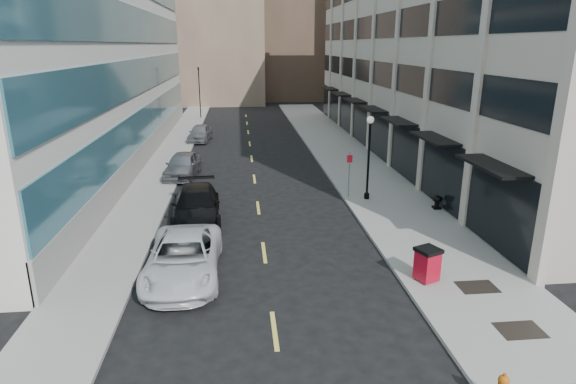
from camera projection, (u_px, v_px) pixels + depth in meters
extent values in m
plane|color=black|center=(280.00, 371.00, 13.31)|extent=(160.00, 160.00, 0.00)
cube|color=gray|center=(363.00, 175.00, 33.04)|extent=(5.00, 80.00, 0.15)
cube|color=gray|center=(156.00, 181.00, 31.67)|extent=(3.00, 80.00, 0.15)
cube|color=#B0A494|center=(464.00, 40.00, 37.99)|extent=(14.00, 46.00, 18.00)
cube|color=black|center=(373.00, 129.00, 39.37)|extent=(0.18, 46.00, 3.60)
cube|color=black|center=(376.00, 73.00, 38.05)|extent=(0.12, 46.00, 1.80)
cube|color=black|center=(379.00, 26.00, 37.02)|extent=(0.12, 46.00, 1.80)
cube|color=#B0A494|center=(486.00, 36.00, 21.15)|extent=(0.35, 0.60, 18.00)
cube|color=#B0A494|center=(433.00, 38.00, 26.85)|extent=(0.35, 0.60, 18.00)
cube|color=#B0A494|center=(398.00, 39.00, 32.56)|extent=(0.35, 0.60, 18.00)
cube|color=#B0A494|center=(374.00, 40.00, 38.26)|extent=(0.35, 0.60, 18.00)
cube|color=#B0A494|center=(356.00, 40.00, 43.97)|extent=(0.35, 0.60, 18.00)
cube|color=#B0A494|center=(343.00, 41.00, 49.67)|extent=(0.35, 0.60, 18.00)
cube|color=#B0A494|center=(332.00, 41.00, 55.37)|extent=(0.35, 0.60, 18.00)
cube|color=black|center=(491.00, 166.00, 19.73)|extent=(1.30, 4.00, 0.12)
cube|color=black|center=(434.00, 138.00, 25.44)|extent=(1.30, 4.00, 0.12)
cube|color=black|center=(398.00, 121.00, 31.14)|extent=(1.30, 4.00, 0.12)
cube|color=black|center=(373.00, 109.00, 36.85)|extent=(1.30, 4.00, 0.12)
cube|color=black|center=(355.00, 101.00, 42.55)|extent=(1.30, 4.00, 0.12)
cube|color=black|center=(341.00, 94.00, 48.25)|extent=(1.30, 4.00, 0.12)
cube|color=black|center=(330.00, 89.00, 53.96)|extent=(1.30, 4.00, 0.12)
cube|color=silver|center=(25.00, 25.00, 34.48)|extent=(16.00, 46.00, 20.00)
cube|color=gray|center=(150.00, 147.00, 37.94)|extent=(0.20, 46.00, 1.80)
cube|color=#346A7A|center=(148.00, 121.00, 37.32)|extent=(0.14, 45.60, 2.40)
cube|color=#346A7A|center=(144.00, 74.00, 36.29)|extent=(0.14, 45.60, 2.40)
cube|color=#346A7A|center=(140.00, 25.00, 35.26)|extent=(0.14, 45.60, 2.40)
cube|color=#8C745B|center=(215.00, 8.00, 73.45)|extent=(14.00, 18.00, 28.00)
cube|color=#8C745B|center=(160.00, 30.00, 82.87)|extent=(12.00, 14.00, 22.00)
cube|color=#B0A494|center=(358.00, 35.00, 74.87)|extent=(10.00, 14.00, 20.00)
cube|color=black|center=(520.00, 330.00, 14.96)|extent=(1.40, 1.00, 0.01)
cube|color=black|center=(477.00, 287.00, 17.62)|extent=(1.40, 1.00, 0.01)
cube|color=#D8CC4C|center=(274.00, 330.00, 15.21)|extent=(0.15, 2.20, 0.01)
cube|color=#D8CC4C|center=(264.00, 252.00, 20.92)|extent=(0.15, 2.20, 0.01)
cube|color=#D8CC4C|center=(258.00, 208.00, 26.62)|extent=(0.15, 2.20, 0.01)
cube|color=#D8CC4C|center=(254.00, 179.00, 32.33)|extent=(0.15, 2.20, 0.01)
cube|color=#D8CC4C|center=(252.00, 159.00, 38.03)|extent=(0.15, 2.20, 0.01)
cube|color=#D8CC4C|center=(250.00, 144.00, 43.74)|extent=(0.15, 2.20, 0.01)
cube|color=#D8CC4C|center=(248.00, 132.00, 49.44)|extent=(0.15, 2.20, 0.01)
cube|color=#D8CC4C|center=(247.00, 123.00, 55.14)|extent=(0.15, 2.20, 0.01)
cube|color=#D8CC4C|center=(246.00, 116.00, 60.85)|extent=(0.15, 2.20, 0.01)
cylinder|color=black|center=(200.00, 94.00, 57.53)|extent=(0.12, 0.12, 6.00)
imported|color=black|center=(198.00, 68.00, 56.65)|extent=(0.66, 0.66, 1.98)
imported|color=silver|center=(183.00, 258.00, 18.46)|extent=(2.77, 5.93, 1.64)
imported|color=black|center=(196.00, 206.00, 24.36)|extent=(2.74, 5.96, 1.69)
imported|color=gray|center=(183.00, 165.00, 32.56)|extent=(2.49, 5.11, 1.68)
imported|color=gray|center=(200.00, 133.00, 44.69)|extent=(2.39, 4.74, 1.55)
sphere|color=#CB5E0E|center=(504.00, 380.00, 11.68)|extent=(0.27, 0.27, 0.27)
cylinder|color=#CB5E0E|center=(505.00, 376.00, 11.64)|extent=(0.08, 0.08, 0.11)
cube|color=#A90B1E|center=(427.00, 265.00, 17.94)|extent=(0.93, 0.93, 1.15)
cube|color=black|center=(429.00, 250.00, 17.76)|extent=(1.05, 1.05, 0.14)
cylinder|color=black|center=(417.00, 273.00, 18.42)|extent=(0.07, 0.25, 0.25)
cylinder|color=black|center=(428.00, 273.00, 18.47)|extent=(0.07, 0.25, 0.25)
cylinder|color=black|center=(367.00, 196.00, 27.67)|extent=(0.29, 0.29, 0.33)
cylinder|color=black|center=(368.00, 160.00, 27.04)|extent=(0.13, 0.13, 4.23)
sphere|color=silver|center=(371.00, 120.00, 26.38)|extent=(0.40, 0.40, 0.40)
cone|color=black|center=(371.00, 116.00, 26.31)|extent=(0.11, 0.11, 0.17)
cylinder|color=slate|center=(349.00, 175.00, 27.66)|extent=(0.05, 0.05, 2.67)
cube|color=red|center=(350.00, 159.00, 27.36)|extent=(0.31, 0.05, 0.42)
cube|color=black|center=(437.00, 208.00, 26.03)|extent=(0.41, 0.41, 0.11)
cylinder|color=black|center=(437.00, 204.00, 25.96)|extent=(0.25, 0.25, 0.38)
ellipsoid|color=black|center=(437.00, 199.00, 25.88)|extent=(0.54, 0.54, 0.38)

